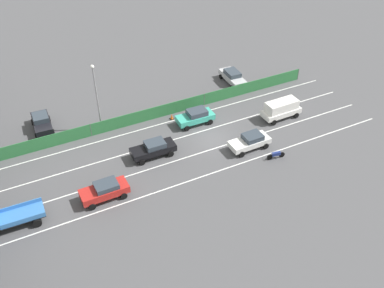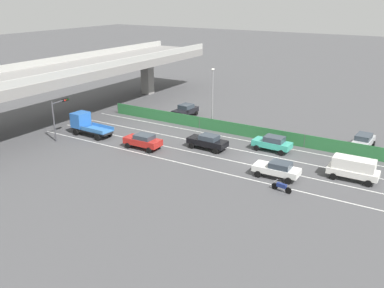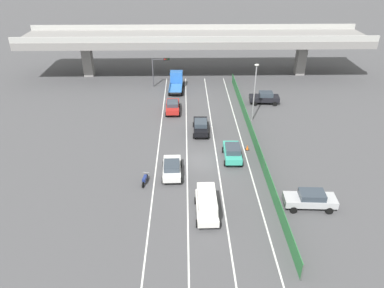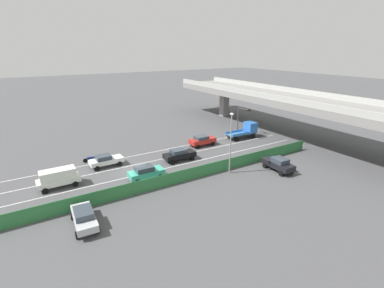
{
  "view_description": "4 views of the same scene",
  "coord_description": "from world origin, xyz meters",
  "px_view_note": "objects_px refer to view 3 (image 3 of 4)",
  "views": [
    {
      "loc": [
        -32.4,
        18.83,
        28.04
      ],
      "look_at": [
        -2.19,
        3.59,
        1.96
      ],
      "focal_mm": 40.93,
      "sensor_mm": 36.0,
      "label": 1
    },
    {
      "loc": [
        -38.15,
        -14.6,
        16.36
      ],
      "look_at": [
        -2.91,
        6.96,
        1.47
      ],
      "focal_mm": 39.13,
      "sensor_mm": 36.0,
      "label": 2
    },
    {
      "loc": [
        -1.78,
        -33.38,
        20.91
      ],
      "look_at": [
        -1.07,
        1.47,
        1.34
      ],
      "focal_mm": 33.93,
      "sensor_mm": 36.0,
      "label": 3
    },
    {
      "loc": [
        32.59,
        -11.18,
        14.96
      ],
      "look_at": [
        0.3,
        8.72,
        2.13
      ],
      "focal_mm": 26.57,
      "sensor_mm": 36.0,
      "label": 4
    }
  ],
  "objects_px": {
    "car_sedan_black": "(201,126)",
    "parked_wagon_silver": "(310,199)",
    "motorcycle": "(145,180)",
    "street_lamp": "(255,88)",
    "car_van_white": "(207,203)",
    "traffic_light": "(159,66)",
    "traffic_cone": "(247,147)",
    "car_taxi_teal": "(232,152)",
    "car_sedan_red": "(173,106)",
    "flatbed_truck_blue": "(176,81)",
    "car_hatchback_white": "(172,168)",
    "parked_sedan_dark": "(265,97)"
  },
  "relations": [
    {
      "from": "car_sedan_black",
      "to": "car_van_white",
      "type": "bearing_deg",
      "value": -90.41
    },
    {
      "from": "parked_sedan_dark",
      "to": "traffic_light",
      "type": "xyz_separation_m",
      "value": [
        -15.79,
        7.52,
        2.47
      ]
    },
    {
      "from": "parked_wagon_silver",
      "to": "motorcycle",
      "type": "bearing_deg",
      "value": 165.31
    },
    {
      "from": "car_sedan_black",
      "to": "street_lamp",
      "type": "bearing_deg",
      "value": 25.32
    },
    {
      "from": "car_hatchback_white",
      "to": "car_van_white",
      "type": "bearing_deg",
      "value": -62.7
    },
    {
      "from": "car_sedan_red",
      "to": "parked_wagon_silver",
      "type": "distance_m",
      "value": 24.54
    },
    {
      "from": "car_van_white",
      "to": "parked_wagon_silver",
      "type": "relative_size",
      "value": 0.98
    },
    {
      "from": "parked_wagon_silver",
      "to": "traffic_cone",
      "type": "distance_m",
      "value": 11.11
    },
    {
      "from": "traffic_light",
      "to": "traffic_cone",
      "type": "relative_size",
      "value": 7.59
    },
    {
      "from": "car_taxi_teal",
      "to": "parked_wagon_silver",
      "type": "distance_m",
      "value": 10.25
    },
    {
      "from": "traffic_cone",
      "to": "car_taxi_teal",
      "type": "bearing_deg",
      "value": -134.56
    },
    {
      "from": "car_sedan_black",
      "to": "parked_wagon_silver",
      "type": "bearing_deg",
      "value": -58.15
    },
    {
      "from": "car_sedan_black",
      "to": "flatbed_truck_blue",
      "type": "distance_m",
      "value": 15.67
    },
    {
      "from": "traffic_light",
      "to": "traffic_cone",
      "type": "bearing_deg",
      "value": -61.83
    },
    {
      "from": "car_hatchback_white",
      "to": "parked_sedan_dark",
      "type": "distance_m",
      "value": 22.59
    },
    {
      "from": "car_taxi_teal",
      "to": "car_sedan_black",
      "type": "bearing_deg",
      "value": 116.51
    },
    {
      "from": "parked_wagon_silver",
      "to": "traffic_light",
      "type": "bearing_deg",
      "value": 115.89
    },
    {
      "from": "car_van_white",
      "to": "parked_sedan_dark",
      "type": "height_order",
      "value": "car_van_white"
    },
    {
      "from": "car_sedan_red",
      "to": "parked_wagon_silver",
      "type": "xyz_separation_m",
      "value": [
        12.76,
        -20.96,
        -0.01
      ]
    },
    {
      "from": "traffic_cone",
      "to": "street_lamp",
      "type": "bearing_deg",
      "value": 76.73
    },
    {
      "from": "motorcycle",
      "to": "street_lamp",
      "type": "height_order",
      "value": "street_lamp"
    },
    {
      "from": "parked_sedan_dark",
      "to": "traffic_light",
      "type": "relative_size",
      "value": 0.91
    },
    {
      "from": "motorcycle",
      "to": "traffic_cone",
      "type": "xyz_separation_m",
      "value": [
        11.1,
        6.4,
        -0.16
      ]
    },
    {
      "from": "car_sedan_red",
      "to": "motorcycle",
      "type": "xyz_separation_m",
      "value": [
        -2.31,
        -17.01,
        -0.47
      ]
    },
    {
      "from": "car_van_white",
      "to": "traffic_cone",
      "type": "relative_size",
      "value": 7.21
    },
    {
      "from": "car_taxi_teal",
      "to": "parked_sedan_dark",
      "type": "distance_m",
      "value": 16.8
    },
    {
      "from": "car_sedan_black",
      "to": "car_hatchback_white",
      "type": "relative_size",
      "value": 1.05
    },
    {
      "from": "car_sedan_red",
      "to": "car_taxi_teal",
      "type": "height_order",
      "value": "car_taxi_teal"
    },
    {
      "from": "car_sedan_red",
      "to": "motorcycle",
      "type": "distance_m",
      "value": 17.17
    },
    {
      "from": "car_taxi_teal",
      "to": "traffic_light",
      "type": "bearing_deg",
      "value": 111.91
    },
    {
      "from": "parked_wagon_silver",
      "to": "traffic_light",
      "type": "distance_m",
      "value": 34.91
    },
    {
      "from": "parked_wagon_silver",
      "to": "traffic_cone",
      "type": "relative_size",
      "value": 7.36
    },
    {
      "from": "parked_sedan_dark",
      "to": "car_sedan_red",
      "type": "bearing_deg",
      "value": -167.97
    },
    {
      "from": "parked_wagon_silver",
      "to": "traffic_cone",
      "type": "height_order",
      "value": "parked_wagon_silver"
    },
    {
      "from": "car_sedan_red",
      "to": "motorcycle",
      "type": "height_order",
      "value": "car_sedan_red"
    },
    {
      "from": "traffic_light",
      "to": "traffic_cone",
      "type": "distance_m",
      "value": 23.99
    },
    {
      "from": "car_van_white",
      "to": "traffic_light",
      "type": "xyz_separation_m",
      "value": [
        -5.95,
        32.14,
        2.21
      ]
    },
    {
      "from": "car_van_white",
      "to": "car_hatchback_white",
      "type": "bearing_deg",
      "value": 117.3
    },
    {
      "from": "motorcycle",
      "to": "traffic_light",
      "type": "relative_size",
      "value": 0.4
    },
    {
      "from": "motorcycle",
      "to": "street_lamp",
      "type": "distance_m",
      "value": 19.54
    },
    {
      "from": "car_hatchback_white",
      "to": "traffic_cone",
      "type": "bearing_deg",
      "value": 30.58
    },
    {
      "from": "street_lamp",
      "to": "car_van_white",
      "type": "bearing_deg",
      "value": -110.63
    },
    {
      "from": "traffic_light",
      "to": "traffic_cone",
      "type": "height_order",
      "value": "traffic_light"
    },
    {
      "from": "parked_wagon_silver",
      "to": "street_lamp",
      "type": "bearing_deg",
      "value": 96.85
    },
    {
      "from": "car_sedan_red",
      "to": "car_sedan_black",
      "type": "bearing_deg",
      "value": -59.88
    },
    {
      "from": "parked_sedan_dark",
      "to": "traffic_cone",
      "type": "relative_size",
      "value": 6.88
    },
    {
      "from": "car_van_white",
      "to": "car_hatchback_white",
      "type": "height_order",
      "value": "car_van_white"
    },
    {
      "from": "motorcycle",
      "to": "street_lamp",
      "type": "relative_size",
      "value": 0.25
    },
    {
      "from": "car_van_white",
      "to": "parked_sedan_dark",
      "type": "xyz_separation_m",
      "value": [
        9.84,
        24.62,
        -0.26
      ]
    },
    {
      "from": "car_taxi_teal",
      "to": "street_lamp",
      "type": "height_order",
      "value": "street_lamp"
    }
  ]
}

